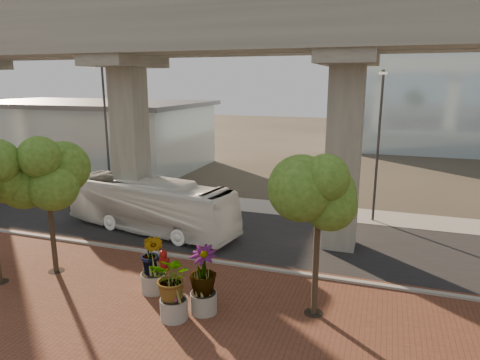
% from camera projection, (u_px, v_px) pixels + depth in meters
% --- Properties ---
extents(ground, '(160.00, 160.00, 0.00)m').
position_uv_depth(ground, '(215.00, 246.00, 21.94)').
color(ground, '#342E26').
rests_on(ground, ground).
extents(brick_plaza, '(70.00, 13.00, 0.06)m').
position_uv_depth(brick_plaza, '(127.00, 329.00, 14.56)').
color(brick_plaza, brown).
rests_on(brick_plaza, ground).
extents(asphalt_road, '(90.00, 8.00, 0.04)m').
position_uv_depth(asphalt_road, '(229.00, 233.00, 23.77)').
color(asphalt_road, black).
rests_on(asphalt_road, ground).
extents(curb_strip, '(70.00, 0.25, 0.16)m').
position_uv_depth(curb_strip, '(199.00, 260.00, 20.08)').
color(curb_strip, gray).
rests_on(curb_strip, ground).
extents(far_sidewalk, '(90.00, 3.00, 0.06)m').
position_uv_depth(far_sidewalk, '(257.00, 206.00, 28.84)').
color(far_sidewalk, gray).
rests_on(far_sidewalk, ground).
extents(transit_viaduct, '(72.00, 5.60, 12.40)m').
position_uv_depth(transit_viaduct, '(228.00, 100.00, 22.12)').
color(transit_viaduct, '#9A998C').
rests_on(transit_viaduct, ground).
extents(station_pavilion, '(23.00, 13.00, 6.30)m').
position_uv_depth(station_pavilion, '(89.00, 133.00, 42.27)').
color(station_pavilion, '#ABBEC3').
rests_on(station_pavilion, ground).
extents(transit_bus, '(10.76, 4.34, 2.92)m').
position_uv_depth(transit_bus, '(150.00, 206.00, 23.82)').
color(transit_bus, white).
rests_on(transit_bus, ground).
extents(fire_hydrant, '(0.49, 0.45, 0.99)m').
position_uv_depth(fire_hydrant, '(164.00, 260.00, 18.92)').
color(fire_hydrant, maroon).
rests_on(fire_hydrant, ground).
extents(planter_front, '(2.17, 2.17, 2.39)m').
position_uv_depth(planter_front, '(173.00, 281.00, 14.82)').
color(planter_front, '#A19B92').
rests_on(planter_front, ground).
extents(planter_right, '(2.36, 2.36, 2.52)m').
position_uv_depth(planter_right, '(203.00, 273.00, 15.24)').
color(planter_right, '#9A968B').
rests_on(planter_right, ground).
extents(planter_left, '(2.20, 2.20, 2.42)m').
position_uv_depth(planter_left, '(152.00, 257.00, 16.78)').
color(planter_left, '#A49F94').
rests_on(planter_left, ground).
extents(street_tree_near_west, '(3.48, 3.48, 5.96)m').
position_uv_depth(street_tree_near_west, '(46.00, 175.00, 17.94)').
color(street_tree_near_west, '#473A28').
rests_on(street_tree_near_west, ground).
extents(street_tree_near_east, '(3.66, 3.66, 6.11)m').
position_uv_depth(street_tree_near_east, '(319.00, 196.00, 14.49)').
color(street_tree_near_east, '#473A28').
rests_on(street_tree_near_east, ground).
extents(streetlamp_west, '(0.46, 1.34, 9.28)m').
position_uv_depth(streetlamp_west, '(105.00, 123.00, 29.33)').
color(streetlamp_west, '#313136').
rests_on(streetlamp_west, ground).
extents(streetlamp_east, '(0.44, 1.28, 8.82)m').
position_uv_depth(streetlamp_east, '(379.00, 136.00, 24.58)').
color(streetlamp_east, '#2F2F34').
rests_on(streetlamp_east, ground).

